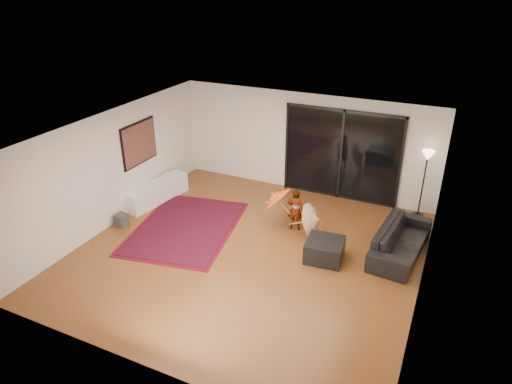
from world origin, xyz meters
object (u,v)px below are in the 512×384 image
Objects in this scene: sofa at (401,240)px; ottoman at (325,250)px; media_console at (157,192)px; child at (295,210)px.

sofa reaches higher than ottoman.
sofa reaches higher than media_console.
media_console is 4.85m from ottoman.
child is at bearing 95.39° from sofa.
media_console is at bearing 97.13° from sofa.
media_console is 3.80m from child.
media_console is at bearing -7.78° from child.
ottoman is at bearing 0.81° from media_console.
ottoman is 1.38m from child.
ottoman is at bearing 127.53° from child.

